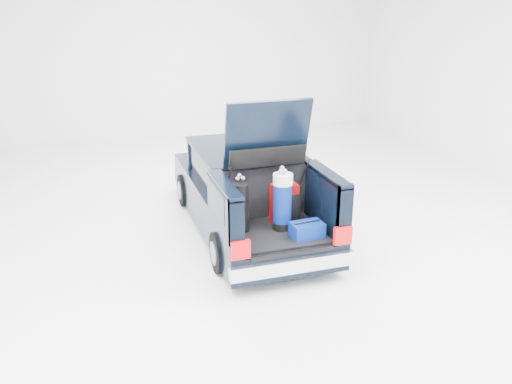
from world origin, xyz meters
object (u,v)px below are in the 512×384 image
object	(u,v)px
car	(245,191)
blue_duffel	(307,230)
red_suitcase	(284,204)
blue_golf_bag	(283,201)
black_golf_bag	(241,206)

from	to	relation	value
car	blue_duffel	world-z (taller)	car
car	red_suitcase	bearing A→B (deg)	-80.54
blue_duffel	blue_golf_bag	bearing A→B (deg)	117.32
black_golf_bag	blue_duffel	xyz separation A→B (m)	(0.85, -0.47, -0.28)
car	black_golf_bag	distance (m)	1.57
red_suitcase	blue_golf_bag	xyz separation A→B (m)	(-0.11, -0.22, 0.13)
red_suitcase	blue_duffel	distance (m)	0.64
blue_golf_bag	blue_duffel	xyz separation A→B (m)	(0.24, -0.38, -0.33)
blue_golf_bag	red_suitcase	bearing A→B (deg)	44.06
red_suitcase	blue_golf_bag	world-z (taller)	blue_golf_bag
car	black_golf_bag	size ratio (longest dim) A/B	5.30
black_golf_bag	blue_golf_bag	bearing A→B (deg)	13.01
red_suitcase	blue_duffel	size ratio (longest dim) A/B	1.34
car	blue_golf_bag	distance (m)	1.58
car	blue_duffel	size ratio (longest dim) A/B	9.73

